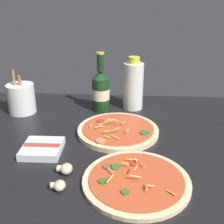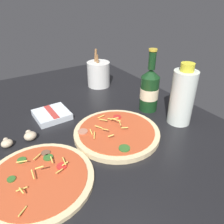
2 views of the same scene
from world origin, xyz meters
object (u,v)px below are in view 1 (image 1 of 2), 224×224
(pizza_near, at_px, (136,180))
(beer_bottle, at_px, (101,90))
(dish_towel, at_px, (42,148))
(oil_bottle, at_px, (133,85))
(pizza_far, at_px, (118,130))
(mushroom_right, at_px, (66,169))
(utensil_crock, at_px, (21,98))
(mushroom_left, at_px, (59,186))

(pizza_near, relative_size, beer_bottle, 1.16)
(beer_bottle, distance_m, dish_towel, 0.40)
(oil_bottle, height_order, dish_towel, oil_bottle)
(pizza_far, height_order, dish_towel, pizza_far)
(mushroom_right, bearing_deg, pizza_near, -8.74)
(utensil_crock, height_order, dish_towel, utensil_crock)
(pizza_near, distance_m, mushroom_right, 0.20)
(oil_bottle, relative_size, mushroom_right, 5.23)
(pizza_near, xyz_separation_m, mushroom_left, (-0.20, -0.04, 0.01))
(beer_bottle, xyz_separation_m, utensil_crock, (-0.34, -0.05, -0.03))
(oil_bottle, xyz_separation_m, utensil_crock, (-0.48, -0.08, -0.04))
(pizza_far, bearing_deg, pizza_near, -77.70)
(pizza_near, bearing_deg, pizza_far, 102.30)
(beer_bottle, bearing_deg, oil_bottle, 13.49)
(pizza_near, distance_m, dish_towel, 0.33)
(beer_bottle, relative_size, oil_bottle, 1.10)
(beer_bottle, xyz_separation_m, mushroom_right, (-0.05, -0.48, -0.08))
(beer_bottle, bearing_deg, mushroom_right, -96.31)
(mushroom_right, xyz_separation_m, dish_towel, (-0.10, 0.11, -0.00))
(mushroom_left, height_order, utensil_crock, utensil_crock)
(pizza_near, distance_m, utensil_crock, 0.67)
(dish_towel, bearing_deg, oil_bottle, 53.71)
(utensil_crock, distance_m, dish_towel, 0.37)
(pizza_far, xyz_separation_m, mushroom_left, (-0.14, -0.33, 0.00))
(mushroom_left, relative_size, mushroom_right, 0.88)
(mushroom_left, bearing_deg, mushroom_right, 88.75)
(oil_bottle, xyz_separation_m, dish_towel, (-0.29, -0.40, -0.09))
(mushroom_left, distance_m, dish_towel, 0.21)
(pizza_far, height_order, mushroom_left, pizza_far)
(mushroom_right, xyz_separation_m, utensil_crock, (-0.28, 0.43, 0.05))
(pizza_far, height_order, beer_bottle, beer_bottle)
(utensil_crock, xyz_separation_m, dish_towel, (0.18, -0.32, -0.05))
(pizza_near, bearing_deg, utensil_crock, 136.53)
(mushroom_right, relative_size, dish_towel, 0.34)
(pizza_near, height_order, oil_bottle, oil_bottle)
(pizza_far, relative_size, oil_bottle, 1.29)
(pizza_far, relative_size, dish_towel, 2.31)
(beer_bottle, height_order, mushroom_left, beer_bottle)
(utensil_crock, bearing_deg, pizza_far, -21.77)
(oil_bottle, relative_size, dish_towel, 1.78)
(mushroom_left, bearing_deg, pizza_near, 11.94)
(utensil_crock, bearing_deg, beer_bottle, 8.07)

